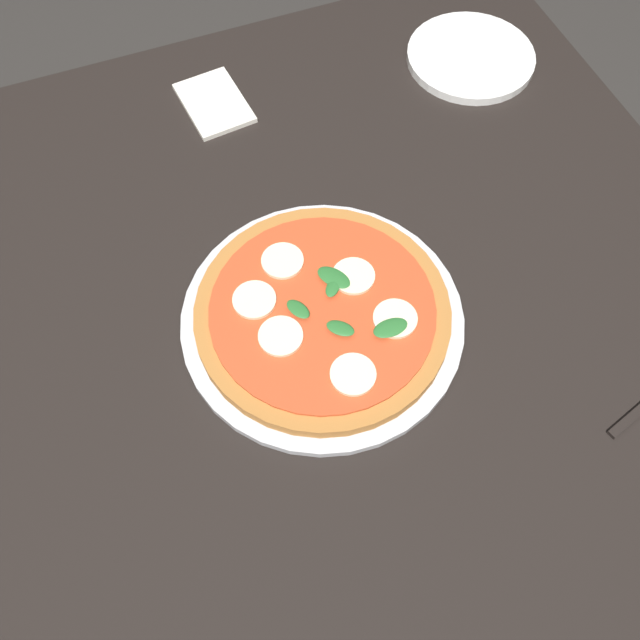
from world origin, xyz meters
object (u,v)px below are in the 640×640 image
(pizza, at_px, (320,315))
(dining_table, at_px, (322,354))
(plate_white, at_px, (471,57))
(napkin, at_px, (214,103))
(serving_tray, at_px, (320,322))

(pizza, bearing_deg, dining_table, 113.06)
(plate_white, relative_size, napkin, 1.61)
(plate_white, height_order, napkin, plate_white)
(dining_table, height_order, serving_tray, serving_tray)
(dining_table, relative_size, pizza, 3.60)
(serving_tray, bearing_deg, dining_table, 113.77)
(plate_white, bearing_deg, serving_tray, -47.95)
(dining_table, relative_size, serving_tray, 3.23)
(dining_table, relative_size, napkin, 9.06)
(plate_white, distance_m, napkin, 0.43)
(serving_tray, height_order, napkin, serving_tray)
(pizza, height_order, plate_white, pizza)
(pizza, relative_size, napkin, 2.52)
(pizza, bearing_deg, plate_white, 132.05)
(dining_table, distance_m, pizza, 0.12)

